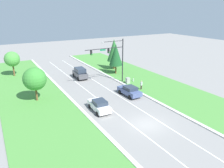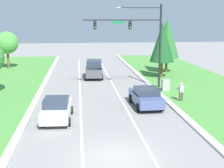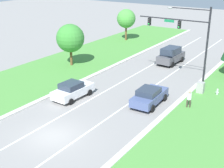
# 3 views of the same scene
# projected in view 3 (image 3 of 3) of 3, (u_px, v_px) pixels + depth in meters

# --- Properties ---
(ground_plane) EXTENTS (160.00, 160.00, 0.00)m
(ground_plane) POSITION_uv_depth(u_px,v_px,m) (54.00, 136.00, 23.76)
(ground_plane) COLOR gray
(curb_strip_right) EXTENTS (0.50, 90.00, 0.15)m
(curb_strip_right) POSITION_uv_depth(u_px,v_px,m) (116.00, 159.00, 20.85)
(curb_strip_right) COLOR beige
(curb_strip_right) RESTS_ON ground_plane
(curb_strip_left) EXTENTS (0.50, 90.00, 0.15)m
(curb_strip_left) POSITION_uv_depth(u_px,v_px,m) (5.00, 117.00, 26.62)
(curb_strip_left) COLOR beige
(curb_strip_left) RESTS_ON ground_plane
(lane_stripe_inner_left) EXTENTS (0.14, 81.00, 0.01)m
(lane_stripe_inner_left) POSITION_uv_depth(u_px,v_px,m) (37.00, 130.00, 24.68)
(lane_stripe_inner_left) COLOR white
(lane_stripe_inner_left) RESTS_ON ground_plane
(lane_stripe_inner_right) EXTENTS (0.14, 81.00, 0.01)m
(lane_stripe_inner_right) POSITION_uv_depth(u_px,v_px,m) (72.00, 143.00, 22.84)
(lane_stripe_inner_right) COLOR white
(lane_stripe_inner_right) RESTS_ON ground_plane
(traffic_signal_mast) EXTENTS (7.79, 0.41, 8.42)m
(traffic_signal_mast) POSITION_uv_depth(u_px,v_px,m) (187.00, 34.00, 32.13)
(traffic_signal_mast) COLOR black
(traffic_signal_mast) RESTS_ON ground_plane
(graphite_suv) EXTENTS (2.32, 4.79, 2.17)m
(graphite_suv) POSITION_uv_depth(u_px,v_px,m) (171.00, 55.00, 40.85)
(graphite_suv) COLOR #4C4C51
(graphite_suv) RESTS_ON ground_plane
(white_sedan) EXTENTS (2.19, 4.51, 1.64)m
(white_sedan) POSITION_uv_depth(u_px,v_px,m) (73.00, 90.00, 30.31)
(white_sedan) COLOR white
(white_sedan) RESTS_ON ground_plane
(slate_blue_sedan) EXTENTS (2.22, 4.64, 1.63)m
(slate_blue_sedan) POSITION_uv_depth(u_px,v_px,m) (149.00, 96.00, 28.88)
(slate_blue_sedan) COLOR #475684
(slate_blue_sedan) RESTS_ON ground_plane
(utility_cabinet) EXTENTS (0.70, 0.60, 1.19)m
(utility_cabinet) POSITION_uv_depth(u_px,v_px,m) (200.00, 88.00, 31.47)
(utility_cabinet) COLOR #9E9E99
(utility_cabinet) RESTS_ON ground_plane
(pedestrian) EXTENTS (0.43, 0.34, 1.69)m
(pedestrian) POSITION_uv_depth(u_px,v_px,m) (189.00, 98.00, 28.10)
(pedestrian) COLOR #42382D
(pedestrian) RESTS_ON ground_plane
(fire_hydrant) EXTENTS (0.34, 0.20, 0.70)m
(fire_hydrant) POSITION_uv_depth(u_px,v_px,m) (217.00, 92.00, 31.08)
(fire_hydrant) COLOR #B7B7BC
(fire_hydrant) RESTS_ON ground_plane
(oak_near_left_tree) EXTENTS (3.55, 3.55, 5.37)m
(oak_near_left_tree) POSITION_uv_depth(u_px,v_px,m) (70.00, 38.00, 39.13)
(oak_near_left_tree) COLOR brown
(oak_near_left_tree) RESTS_ON ground_plane
(oak_far_left_tree) EXTENTS (3.14, 3.14, 5.32)m
(oak_far_left_tree) POSITION_uv_depth(u_px,v_px,m) (126.00, 19.00, 52.43)
(oak_far_left_tree) COLOR brown
(oak_far_left_tree) RESTS_ON ground_plane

